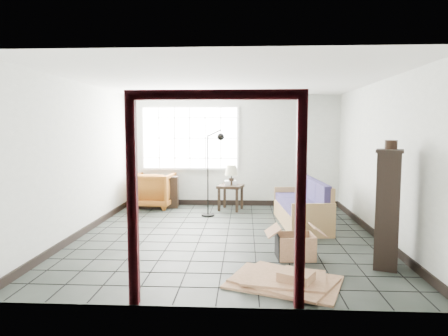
# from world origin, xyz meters

# --- Properties ---
(ground) EXTENTS (5.50, 5.50, 0.00)m
(ground) POSITION_xyz_m (0.00, 0.00, 0.00)
(ground) COLOR black
(ground) RESTS_ON ground
(room_shell) EXTENTS (5.02, 5.52, 2.61)m
(room_shell) POSITION_xyz_m (0.00, 0.03, 1.68)
(room_shell) COLOR #B9BFB7
(room_shell) RESTS_ON ground
(window_panel) EXTENTS (2.32, 0.08, 1.52)m
(window_panel) POSITION_xyz_m (-1.00, 2.70, 1.60)
(window_panel) COLOR silver
(window_panel) RESTS_ON ground
(doorway_trim) EXTENTS (1.80, 0.08, 2.20)m
(doorway_trim) POSITION_xyz_m (0.00, -2.70, 1.38)
(doorway_trim) COLOR #3B0D12
(doorway_trim) RESTS_ON ground
(futon_sofa) EXTENTS (0.88, 1.99, 0.86)m
(futon_sofa) POSITION_xyz_m (1.42, 0.86, 0.31)
(futon_sofa) COLOR olive
(futon_sofa) RESTS_ON ground
(armchair) EXTENTS (0.94, 0.89, 0.89)m
(armchair) POSITION_xyz_m (-1.81, 2.40, 0.44)
(armchair) COLOR brown
(armchair) RESTS_ON ground
(side_table) EXTENTS (0.63, 0.63, 0.56)m
(side_table) POSITION_xyz_m (-0.02, 2.17, 0.46)
(side_table) COLOR black
(side_table) RESTS_ON ground
(table_lamp) EXTENTS (0.33, 0.33, 0.45)m
(table_lamp) POSITION_xyz_m (-0.01, 2.17, 0.87)
(table_lamp) COLOR black
(table_lamp) RESTS_ON side_table
(projector) EXTENTS (0.28, 0.23, 0.09)m
(projector) POSITION_xyz_m (-0.03, 2.22, 0.61)
(projector) COLOR silver
(projector) RESTS_ON side_table
(floor_lamp) EXTENTS (0.52, 0.32, 1.80)m
(floor_lamp) POSITION_xyz_m (-0.34, 1.51, 0.96)
(floor_lamp) COLOR black
(floor_lamp) RESTS_ON ground
(console_shelf) EXTENTS (0.96, 0.45, 0.72)m
(console_shelf) POSITION_xyz_m (-1.72, 2.40, 0.36)
(console_shelf) COLOR black
(console_shelf) RESTS_ON ground
(tall_shelf) EXTENTS (0.45, 0.51, 1.55)m
(tall_shelf) POSITION_xyz_m (2.15, -1.45, 0.79)
(tall_shelf) COLOR black
(tall_shelf) RESTS_ON ground
(pot) EXTENTS (0.19, 0.19, 0.12)m
(pot) POSITION_xyz_m (2.19, -1.37, 1.61)
(pot) COLOR black
(pot) RESTS_ON tall_shelf
(open_box) EXTENTS (0.86, 0.46, 0.47)m
(open_box) POSITION_xyz_m (1.01, -1.13, 0.17)
(open_box) COLOR brown
(open_box) RESTS_ON ground
(cardboard_pile) EXTENTS (1.50, 1.28, 0.18)m
(cardboard_pile) POSITION_xyz_m (0.78, -2.08, 0.05)
(cardboard_pile) COLOR brown
(cardboard_pile) RESTS_ON ground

